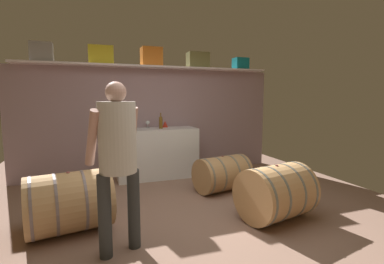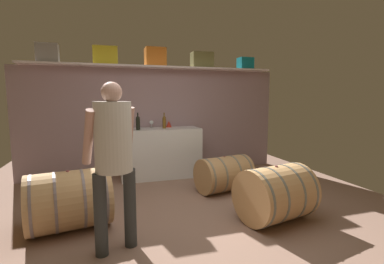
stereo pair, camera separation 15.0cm
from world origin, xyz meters
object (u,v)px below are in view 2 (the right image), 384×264
(toolcase_teal, at_px, (245,64))
(wine_barrel_near, at_px, (224,174))
(toolcase_orange, at_px, (155,57))
(wine_barrel_far, at_px, (275,194))
(work_cabinet, at_px, (161,153))
(wine_bottle_amber, at_px, (164,122))
(red_funnel, at_px, (169,124))
(toolcase_grey, at_px, (48,53))
(toolcase_olive, at_px, (202,60))
(wine_glass, at_px, (151,123))
(wine_bottle_dark, at_px, (138,123))
(wine_barrel_flank, at_px, (69,200))
(winemaker_pouring, at_px, (113,150))
(toolcase_yellow, at_px, (105,56))

(toolcase_teal, distance_m, wine_barrel_near, 2.50)
(toolcase_orange, distance_m, toolcase_teal, 1.85)
(wine_barrel_near, distance_m, wine_barrel_far, 1.17)
(work_cabinet, bearing_deg, toolcase_teal, 6.08)
(wine_bottle_amber, distance_m, red_funnel, 0.24)
(toolcase_grey, relative_size, toolcase_olive, 0.83)
(work_cabinet, relative_size, wine_glass, 10.66)
(toolcase_orange, bearing_deg, work_cabinet, -80.30)
(toolcase_olive, distance_m, wine_glass, 1.56)
(toolcase_teal, xyz_separation_m, red_funnel, (-1.61, -0.01, -1.19))
(wine_bottle_amber, xyz_separation_m, red_funnel, (0.13, 0.20, -0.06))
(wine_bottle_dark, bearing_deg, wine_barrel_flank, -120.27)
(toolcase_grey, xyz_separation_m, winemaker_pouring, (0.94, -2.58, -1.21))
(wine_barrel_near, bearing_deg, toolcase_teal, 40.12)
(toolcase_grey, height_order, wine_bottle_dark, toolcase_grey)
(work_cabinet, relative_size, wine_barrel_near, 1.59)
(toolcase_grey, relative_size, wine_glass, 2.47)
(wine_barrel_near, bearing_deg, wine_glass, 113.43)
(wine_bottle_amber, distance_m, wine_barrel_near, 1.51)
(winemaker_pouring, bearing_deg, toolcase_teal, 24.71)
(red_funnel, bearing_deg, wine_bottle_amber, -123.44)
(toolcase_orange, height_order, toolcase_olive, toolcase_orange)
(winemaker_pouring, bearing_deg, wine_barrel_flank, 109.24)
(toolcase_teal, height_order, winemaker_pouring, toolcase_teal)
(toolcase_yellow, bearing_deg, wine_bottle_amber, -10.61)
(toolcase_teal, distance_m, wine_barrel_far, 3.18)
(toolcase_orange, xyz_separation_m, wine_bottle_dark, (-0.38, -0.34, -1.17))
(toolcase_yellow, bearing_deg, toolcase_orange, 1.32)
(toolcase_grey, height_order, wine_barrel_far, toolcase_grey)
(toolcase_orange, relative_size, winemaker_pouring, 0.23)
(wine_bottle_dark, relative_size, wine_barrel_flank, 0.32)
(wine_glass, bearing_deg, toolcase_orange, -2.66)
(wine_barrel_flank, distance_m, winemaker_pouring, 1.02)
(toolcase_olive, xyz_separation_m, wine_glass, (-1.00, 0.00, -1.19))
(toolcase_yellow, height_order, red_funnel, toolcase_yellow)
(toolcase_orange, distance_m, toolcase_olive, 0.91)
(wine_bottle_amber, bearing_deg, wine_bottle_dark, -165.45)
(toolcase_grey, xyz_separation_m, work_cabinet, (1.83, -0.19, -1.75))
(toolcase_teal, bearing_deg, toolcase_grey, 178.56)
(toolcase_orange, xyz_separation_m, wine_barrel_flank, (-1.33, -1.97, -1.88))
(toolcase_yellow, bearing_deg, toolcase_olive, 1.32)
(wine_barrel_near, bearing_deg, winemaker_pouring, -155.00)
(toolcase_grey, height_order, wine_barrel_flank, toolcase_grey)
(wine_glass, bearing_deg, wine_barrel_far, -66.21)
(work_cabinet, bearing_deg, toolcase_olive, 12.47)
(wine_bottle_amber, xyz_separation_m, wine_barrel_near, (0.73, -1.09, -0.75))
(toolcase_teal, bearing_deg, wine_barrel_flank, -149.70)
(wine_barrel_near, bearing_deg, toolcase_grey, 141.65)
(toolcase_teal, bearing_deg, wine_glass, 178.44)
(toolcase_grey, relative_size, wine_barrel_flank, 0.35)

